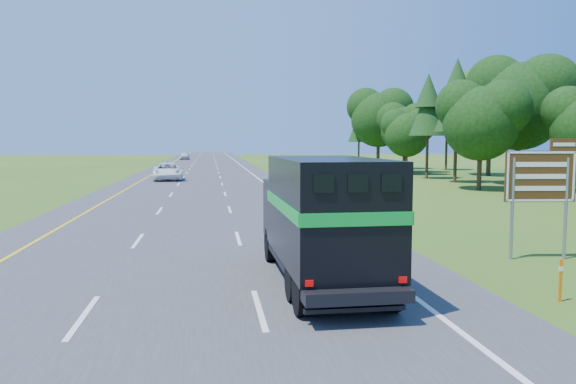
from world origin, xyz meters
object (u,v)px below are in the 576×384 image
Objects in this scene: horse_truck at (322,217)px; white_suv at (168,171)px; exit_sign at (542,181)px; far_car at (185,156)px.

horse_truck reaches higher than white_suv.
white_suv is 1.55× the size of exit_sign.
white_suv is (-6.73, 39.89, -0.91)m from horse_truck.
horse_truck is at bearing -85.18° from white_suv.
far_car is at bearing 104.73° from exit_sign.
white_suv is 40.24m from exit_sign.
white_suv is at bearing -86.82° from far_car.
exit_sign reaches higher than white_suv.
horse_truck is at bearing -157.17° from exit_sign.
horse_truck is 100.04m from far_car.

